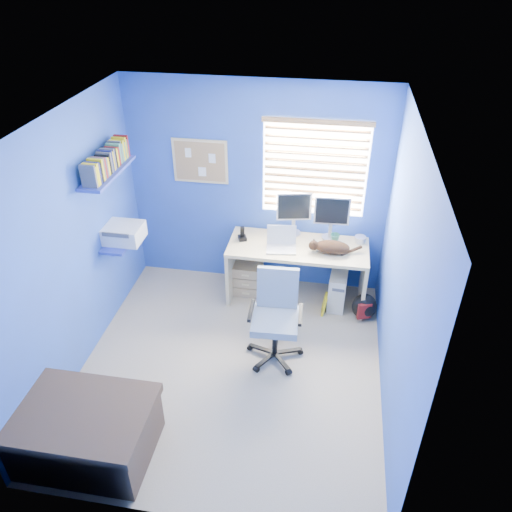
% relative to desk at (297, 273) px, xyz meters
% --- Properties ---
extents(floor, '(3.00, 3.20, 0.00)m').
position_rel_desk_xyz_m(floor, '(-0.54, -1.26, -0.37)').
color(floor, tan).
rests_on(floor, ground).
extents(ceiling, '(3.00, 3.20, 0.00)m').
position_rel_desk_xyz_m(ceiling, '(-0.54, -1.26, 2.13)').
color(ceiling, white).
rests_on(ceiling, wall_back).
extents(wall_back, '(3.00, 0.01, 2.50)m').
position_rel_desk_xyz_m(wall_back, '(-0.54, 0.34, 0.88)').
color(wall_back, '#3251A3').
rests_on(wall_back, ground).
extents(wall_front, '(3.00, 0.01, 2.50)m').
position_rel_desk_xyz_m(wall_front, '(-0.54, -2.86, 0.88)').
color(wall_front, '#3251A3').
rests_on(wall_front, ground).
extents(wall_left, '(0.01, 3.20, 2.50)m').
position_rel_desk_xyz_m(wall_left, '(-2.04, -1.26, 0.88)').
color(wall_left, '#3251A3').
rests_on(wall_left, ground).
extents(wall_right, '(0.01, 3.20, 2.50)m').
position_rel_desk_xyz_m(wall_right, '(0.96, -1.26, 0.88)').
color(wall_right, '#3251A3').
rests_on(wall_right, ground).
extents(desk, '(1.59, 0.65, 0.74)m').
position_rel_desk_xyz_m(desk, '(0.00, 0.00, 0.00)').
color(desk, '#D2B775').
rests_on(desk, floor).
extents(laptop, '(0.36, 0.30, 0.22)m').
position_rel_desk_xyz_m(laptop, '(-0.18, -0.10, 0.48)').
color(laptop, silver).
rests_on(laptop, desk).
extents(monitor_left, '(0.42, 0.19, 0.54)m').
position_rel_desk_xyz_m(monitor_left, '(-0.09, 0.26, 0.64)').
color(monitor_left, silver).
rests_on(monitor_left, desk).
extents(monitor_right, '(0.41, 0.14, 0.54)m').
position_rel_desk_xyz_m(monitor_right, '(0.34, 0.23, 0.64)').
color(monitor_right, silver).
rests_on(monitor_right, desk).
extents(phone, '(0.12, 0.14, 0.17)m').
position_rel_desk_xyz_m(phone, '(-0.65, 0.04, 0.45)').
color(phone, black).
rests_on(phone, desk).
extents(mug, '(0.10, 0.09, 0.10)m').
position_rel_desk_xyz_m(mug, '(0.40, 0.16, 0.42)').
color(mug, '#408B6A').
rests_on(mug, desk).
extents(cd_spindle, '(0.13, 0.13, 0.07)m').
position_rel_desk_xyz_m(cd_spindle, '(0.69, 0.21, 0.41)').
color(cd_spindle, silver).
rests_on(cd_spindle, desk).
extents(cat, '(0.40, 0.23, 0.14)m').
position_rel_desk_xyz_m(cat, '(0.38, -0.08, 0.44)').
color(cat, black).
rests_on(cat, desk).
extents(tower_pc, '(0.22, 0.45, 0.45)m').
position_rel_desk_xyz_m(tower_pc, '(0.49, -0.03, -0.14)').
color(tower_pc, beige).
rests_on(tower_pc, floor).
extents(drawer_boxes, '(0.35, 0.28, 0.41)m').
position_rel_desk_xyz_m(drawer_boxes, '(-0.60, 0.03, -0.17)').
color(drawer_boxes, tan).
rests_on(drawer_boxes, floor).
extents(yellow_book, '(0.03, 0.17, 0.24)m').
position_rel_desk_xyz_m(yellow_book, '(0.35, -0.23, -0.25)').
color(yellow_book, yellow).
rests_on(yellow_book, floor).
extents(backpack, '(0.34, 0.30, 0.33)m').
position_rel_desk_xyz_m(backpack, '(0.80, -0.25, -0.21)').
color(backpack, black).
rests_on(backpack, floor).
extents(bed_corner, '(1.06, 0.75, 0.51)m').
position_rel_desk_xyz_m(bed_corner, '(-1.51, -2.42, -0.12)').
color(bed_corner, '#493525').
rests_on(bed_corner, floor).
extents(office_chair, '(0.58, 0.58, 0.96)m').
position_rel_desk_xyz_m(office_chair, '(-0.12, -1.00, -0.01)').
color(office_chair, black).
rests_on(office_chair, floor).
extents(window_blinds, '(1.15, 0.05, 1.10)m').
position_rel_desk_xyz_m(window_blinds, '(0.11, 0.31, 1.18)').
color(window_blinds, white).
rests_on(window_blinds, ground).
extents(corkboard, '(0.64, 0.02, 0.52)m').
position_rel_desk_xyz_m(corkboard, '(-1.19, 0.33, 1.18)').
color(corkboard, '#D2B775').
rests_on(corkboard, ground).
extents(wall_shelves, '(0.42, 0.90, 1.05)m').
position_rel_desk_xyz_m(wall_shelves, '(-1.89, -0.51, 1.06)').
color(wall_shelves, '#2C3CAB').
rests_on(wall_shelves, ground).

